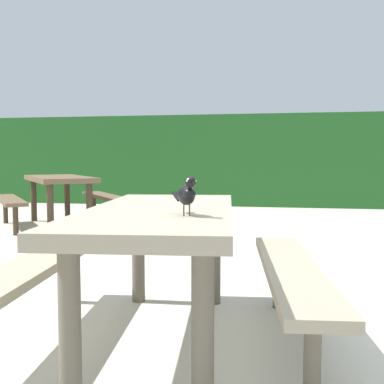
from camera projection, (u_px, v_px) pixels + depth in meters
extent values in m
plane|color=beige|center=(195.00, 339.00, 2.58)|extent=(60.00, 60.00, 0.00)
cube|color=#235B23|center=(258.00, 160.00, 10.68)|extent=(28.00, 2.26, 1.93)
cube|color=gray|center=(161.00, 214.00, 2.50)|extent=(0.94, 1.87, 0.07)
cylinder|color=#635B4C|center=(70.00, 326.00, 1.85)|extent=(0.09, 0.09, 0.67)
cylinder|color=#635B4C|center=(203.00, 330.00, 1.81)|extent=(0.09, 0.09, 0.67)
cylinder|color=#635B4C|center=(138.00, 254.00, 3.25)|extent=(0.09, 0.09, 0.67)
cylinder|color=#635B4C|center=(214.00, 256.00, 3.20)|extent=(0.09, 0.09, 0.67)
cube|color=gray|center=(37.00, 265.00, 2.58)|extent=(0.45, 1.73, 0.05)
cylinder|color=#635B4C|center=(75.00, 275.00, 3.23)|extent=(0.07, 0.07, 0.39)
cube|color=gray|center=(292.00, 269.00, 2.47)|extent=(0.45, 1.73, 0.05)
cylinder|color=#635B4C|center=(312.00, 362.00, 1.84)|extent=(0.07, 0.07, 0.39)
cylinder|color=#635B4C|center=(278.00, 279.00, 3.12)|extent=(0.07, 0.07, 0.39)
ellipsoid|color=black|center=(186.00, 195.00, 2.13)|extent=(0.14, 0.16, 0.09)
ellipsoid|color=black|center=(189.00, 194.00, 2.09)|extent=(0.09, 0.09, 0.06)
sphere|color=black|center=(190.00, 182.00, 2.07)|extent=(0.05, 0.05, 0.05)
sphere|color=#EAE08C|center=(195.00, 181.00, 2.07)|extent=(0.01, 0.01, 0.01)
sphere|color=#EAE08C|center=(187.00, 181.00, 2.05)|extent=(0.01, 0.01, 0.01)
cone|color=black|center=(193.00, 183.00, 2.03)|extent=(0.03, 0.03, 0.02)
cube|color=black|center=(178.00, 196.00, 2.25)|extent=(0.08, 0.10, 0.04)
cylinder|color=#47423D|center=(190.00, 210.00, 2.14)|extent=(0.01, 0.01, 0.05)
cylinder|color=#47423D|center=(184.00, 210.00, 2.13)|extent=(0.01, 0.01, 0.05)
cube|color=brown|center=(59.00, 179.00, 6.93)|extent=(1.70, 1.89, 0.07)
cylinder|color=#423324|center=(50.00, 209.00, 6.21)|extent=(0.09, 0.09, 0.67)
cylinder|color=#423324|center=(90.00, 207.00, 6.46)|extent=(0.09, 0.09, 0.67)
cylinder|color=#423324|center=(34.00, 200.00, 7.46)|extent=(0.09, 0.09, 0.67)
cylinder|color=#423324|center=(67.00, 199.00, 7.70)|extent=(0.09, 0.09, 0.67)
cube|color=brown|center=(10.00, 200.00, 6.63)|extent=(1.27, 1.52, 0.05)
cylinder|color=#423324|center=(16.00, 220.00, 6.08)|extent=(0.07, 0.07, 0.39)
cylinder|color=#423324|center=(6.00, 211.00, 7.21)|extent=(0.07, 0.07, 0.39)
cube|color=brown|center=(105.00, 196.00, 7.27)|extent=(1.27, 1.52, 0.05)
cylinder|color=#423324|center=(118.00, 215.00, 6.72)|extent=(0.07, 0.07, 0.39)
cylinder|color=#423324|center=(94.00, 206.00, 7.85)|extent=(0.07, 0.07, 0.39)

